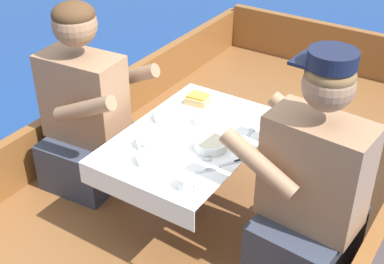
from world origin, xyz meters
TOP-DOWN VIEW (x-y plane):
  - ground_plane at (0.00, 0.00)m, footprint 60.00×60.00m
  - boat_deck at (0.00, 0.00)m, footprint 1.78×3.71m
  - gunwale_port at (-0.86, 0.00)m, footprint 0.06×3.71m
  - gunwale_starboard at (0.86, 0.00)m, footprint 0.06×3.71m
  - bow_coaming at (0.00, 1.83)m, footprint 1.66×0.06m
  - cockpit_table at (0.00, -0.09)m, footprint 0.57×0.86m
  - person_port at (-0.59, -0.15)m, footprint 0.55×0.48m
  - person_starboard at (0.59, -0.13)m, footprint 0.55×0.47m
  - plate_sandwich at (-0.13, 0.16)m, footprint 0.19×0.19m
  - plate_bread at (0.06, 0.19)m, footprint 0.16×0.16m
  - sandwich at (-0.13, 0.16)m, footprint 0.12×0.10m
  - bowl_port_near at (-0.04, -0.36)m, footprint 0.12×0.12m
  - bowl_starboard_near at (0.12, -0.14)m, footprint 0.15×0.15m
  - bowl_center_far at (-0.17, -0.04)m, footprint 0.12×0.12m
  - bowl_port_far at (-0.11, -0.26)m, footprint 0.12×0.12m
  - coffee_cup_port at (0.19, -0.42)m, footprint 0.10×0.07m
  - coffee_cup_starboard at (-0.01, 0.02)m, footprint 0.11×0.08m
  - utensil_knife_starboard at (0.17, -0.32)m, footprint 0.12×0.14m
  - utensil_fork_port at (0.24, -0.20)m, footprint 0.10×0.16m
  - utensil_spoon_center at (0.13, -0.24)m, footprint 0.14×0.12m
  - utensil_spoon_starboard at (0.21, 0.05)m, footprint 0.04×0.17m

SIDE VIEW (x-z plane):
  - ground_plane at x=0.00m, z-range 0.00..0.00m
  - boat_deck at x=0.00m, z-range 0.00..0.29m
  - gunwale_port at x=-0.86m, z-range 0.29..0.58m
  - gunwale_starboard at x=0.86m, z-range 0.29..0.58m
  - bow_coaming at x=0.00m, z-range 0.29..0.62m
  - cockpit_table at x=0.00m, z-range 0.46..0.89m
  - person_port at x=-0.59m, z-range 0.20..1.15m
  - person_starboard at x=0.59m, z-range 0.18..1.18m
  - utensil_knife_starboard at x=0.17m, z-range 0.72..0.73m
  - utensil_fork_port at x=0.24m, z-range 0.72..0.73m
  - utensil_spoon_center at x=0.13m, z-range 0.72..0.73m
  - utensil_spoon_starboard at x=0.21m, z-range 0.72..0.73m
  - plate_sandwich at x=-0.13m, z-range 0.72..0.73m
  - plate_bread at x=0.06m, z-range 0.72..0.73m
  - bowl_port_near at x=-0.04m, z-range 0.72..0.76m
  - bowl_starboard_near at x=0.12m, z-range 0.72..0.76m
  - bowl_center_far at x=-0.17m, z-range 0.72..0.76m
  - bowl_port_far at x=-0.11m, z-range 0.72..0.76m
  - coffee_cup_port at x=0.19m, z-range 0.72..0.77m
  - coffee_cup_starboard at x=-0.01m, z-range 0.72..0.77m
  - sandwich at x=-0.13m, z-range 0.73..0.78m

